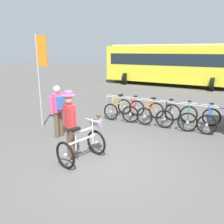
# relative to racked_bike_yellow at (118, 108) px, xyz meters

# --- Properties ---
(ground_plane) EXTENTS (80.00, 80.00, 0.00)m
(ground_plane) POSITION_rel_racked_bike_yellow_xyz_m (1.28, -3.81, -0.37)
(ground_plane) COLOR #514F4C
(bike_rack_rail) EXTENTS (4.60, 0.36, 0.88)m
(bike_rack_rail) POSITION_rel_racked_bike_yellow_xyz_m (1.84, -0.30, 0.33)
(bike_rack_rail) COLOR #99999E
(bike_rack_rail) RESTS_ON ground
(racked_bike_yellow) EXTENTS (0.84, 1.21, 0.98)m
(racked_bike_yellow) POSITION_rel_racked_bike_yellow_xyz_m (0.00, 0.00, 0.00)
(racked_bike_yellow) COLOR black
(racked_bike_yellow) RESTS_ON ground
(racked_bike_red) EXTENTS (0.75, 1.16, 0.97)m
(racked_bike_red) POSITION_rel_racked_bike_yellow_xyz_m (0.70, -0.05, 0.00)
(racked_bike_red) COLOR black
(racked_bike_red) RESTS_ON ground
(racked_bike_orange) EXTENTS (0.86, 1.19, 0.97)m
(racked_bike_orange) POSITION_rel_racked_bike_yellow_xyz_m (1.40, -0.09, 0.00)
(racked_bike_orange) COLOR black
(racked_bike_orange) RESTS_ON ground
(racked_bike_black) EXTENTS (0.76, 1.14, 0.97)m
(racked_bike_black) POSITION_rel_racked_bike_yellow_xyz_m (2.10, -0.14, 0.00)
(racked_bike_black) COLOR black
(racked_bike_black) RESTS_ON ground
(racked_bike_teal) EXTENTS (0.75, 1.16, 0.98)m
(racked_bike_teal) POSITION_rel_racked_bike_yellow_xyz_m (2.79, -0.19, 0.00)
(racked_bike_teal) COLOR black
(racked_bike_teal) RESTS_ON ground
(racked_bike_blue) EXTENTS (0.77, 1.17, 0.97)m
(racked_bike_blue) POSITION_rel_racked_bike_yellow_xyz_m (3.49, -0.23, 0.00)
(racked_bike_blue) COLOR black
(racked_bike_blue) RESTS_ON ground
(featured_bicycle) EXTENTS (0.94, 1.25, 1.09)m
(featured_bicycle) POSITION_rel_racked_bike_yellow_xyz_m (0.75, -3.91, 0.12)
(featured_bicycle) COLOR black
(featured_bicycle) RESTS_ON ground
(person_with_featured_bike) EXTENTS (0.46, 0.36, 1.72)m
(person_with_featured_bike) POSITION_rel_racked_bike_yellow_xyz_m (0.37, -3.98, 0.58)
(person_with_featured_bike) COLOR brown
(person_with_featured_bike) RESTS_ON ground
(pedestrian_with_backpack) EXTENTS (0.38, 0.52, 1.64)m
(pedestrian_with_backpack) POSITION_rel_racked_bike_yellow_xyz_m (-0.80, -2.88, 0.57)
(pedestrian_with_backpack) COLOR brown
(pedestrian_with_backpack) RESTS_ON ground
(bus_distant) EXTENTS (10.19, 4.02, 3.08)m
(bus_distant) POSITION_rel_racked_bike_yellow_xyz_m (0.21, 10.00, 1.37)
(bus_distant) COLOR yellow
(bus_distant) RESTS_ON ground
(banner_flag) EXTENTS (0.45, 0.05, 3.20)m
(banner_flag) POSITION_rel_racked_bike_yellow_xyz_m (-1.89, -2.25, 1.86)
(banner_flag) COLOR #B2B2B7
(banner_flag) RESTS_ON ground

